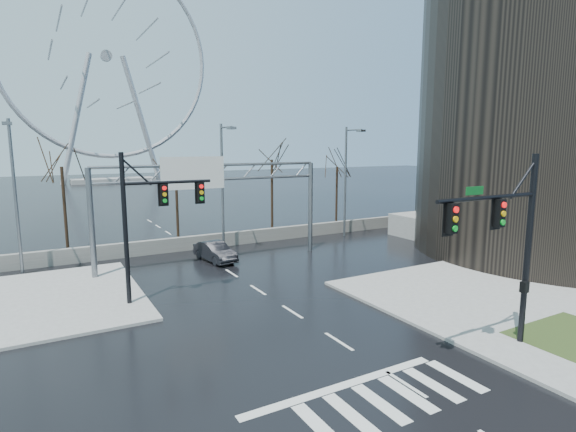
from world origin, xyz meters
TOP-DOWN VIEW (x-y plane):
  - ground at (0.00, 0.00)m, footprint 260.00×260.00m
  - sidewalk_right_ext at (10.00, 2.00)m, footprint 12.00×10.00m
  - sidewalk_far at (-11.00, 12.00)m, footprint 10.00×12.00m
  - tower_podium at (29.00, 8.00)m, footprint 22.00×18.00m
  - barrier_wall at (0.00, 20.00)m, footprint 52.00×0.50m
  - signal_mast_near at (5.14, -4.04)m, footprint 5.52×0.41m
  - signal_mast_far at (-5.87, 8.96)m, footprint 4.72×0.41m
  - sign_gantry at (-0.38, 14.96)m, footprint 16.36×0.40m
  - streetlight_left at (-12.00, 18.16)m, footprint 0.50×2.55m
  - streetlight_mid at (2.00, 18.16)m, footprint 0.50×2.55m
  - streetlight_right at (14.00, 18.16)m, footprint 0.50×2.55m
  - tree_left at (-9.00, 23.50)m, footprint 3.75×3.75m
  - tree_center at (0.00, 24.50)m, footprint 3.25×3.25m
  - tree_right at (9.00, 23.50)m, footprint 3.90×3.90m
  - tree_far_right at (17.00, 24.00)m, footprint 3.40×3.40m
  - ferris_wheel at (5.00, 95.00)m, footprint 45.00×6.00m
  - car at (0.19, 15.57)m, footprint 2.08×4.43m

SIDE VIEW (x-z plane):
  - ground at x=0.00m, z-range 0.00..0.00m
  - sidewalk_right_ext at x=10.00m, z-range 0.00..0.15m
  - sidewalk_far at x=-11.00m, z-range 0.00..0.15m
  - barrier_wall at x=0.00m, z-range 0.00..1.10m
  - car at x=0.19m, z-range 0.00..1.40m
  - tower_podium at x=29.00m, z-range 0.00..2.00m
  - signal_mast_far at x=-5.87m, z-range 0.83..8.83m
  - signal_mast_near at x=5.14m, z-range 0.87..8.87m
  - tree_center at x=0.00m, z-range 1.92..8.42m
  - sign_gantry at x=-0.38m, z-range 1.38..8.98m
  - tree_far_right at x=17.00m, z-range 2.01..8.81m
  - streetlight_left at x=-12.00m, z-range 0.89..10.89m
  - streetlight_mid at x=2.00m, z-range 0.89..10.89m
  - streetlight_right at x=14.00m, z-range 0.89..10.89m
  - tree_left at x=-9.00m, z-range 2.23..9.73m
  - tree_right at x=9.00m, z-range 2.32..10.12m
  - ferris_wheel at x=5.00m, z-range 0.68..51.59m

